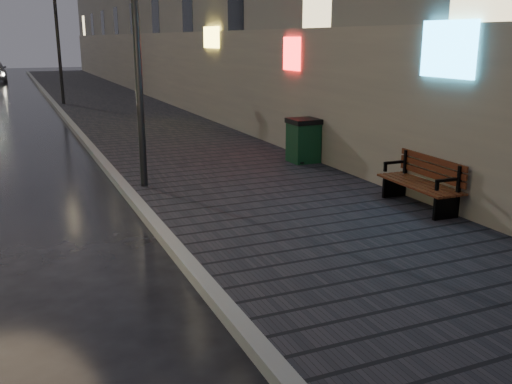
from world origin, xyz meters
TOP-DOWN VIEW (x-y plane):
  - ground at (0.00, 0.00)m, footprint 120.00×120.00m
  - sidewalk at (3.90, 21.00)m, footprint 4.60×58.00m
  - curb at (1.50, 21.00)m, footprint 0.20×58.00m
  - lamp_near at (1.85, 6.00)m, footprint 0.36×0.36m
  - lamp_far at (1.85, 22.00)m, footprint 0.36×0.36m
  - bench at (5.92, 2.64)m, footprint 0.65×1.74m
  - trash_bin at (5.80, 6.75)m, footprint 0.67×0.67m

SIDE VIEW (x-z plane):
  - ground at x=0.00m, z-range 0.00..0.00m
  - sidewalk at x=3.90m, z-range 0.00..0.15m
  - curb at x=1.50m, z-range 0.00..0.15m
  - bench at x=5.92m, z-range 0.15..1.03m
  - trash_bin at x=5.80m, z-range 0.16..1.18m
  - lamp_near at x=1.85m, z-range 0.85..6.13m
  - lamp_far at x=1.85m, z-range 0.85..6.13m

